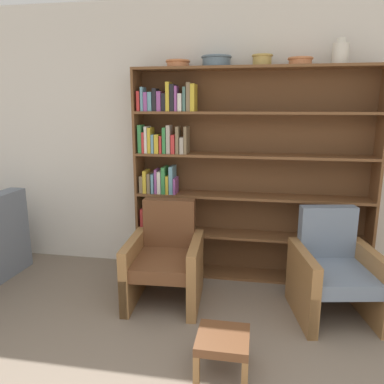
% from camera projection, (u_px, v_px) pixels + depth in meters
% --- Properties ---
extents(wall_back, '(12.00, 0.06, 2.75)m').
position_uv_depth(wall_back, '(263.00, 142.00, 3.77)').
color(wall_back, silver).
rests_on(wall_back, ground).
extents(bookshelf, '(2.32, 0.30, 2.09)m').
position_uv_depth(bookshelf, '(228.00, 176.00, 3.73)').
color(bookshelf, brown).
rests_on(bookshelf, ground).
extents(bowl_olive, '(0.23, 0.23, 0.07)m').
position_uv_depth(bowl_olive, '(178.00, 63.00, 3.56)').
color(bowl_olive, '#C67547').
rests_on(bowl_olive, bookshelf).
extents(bowl_stoneware, '(0.29, 0.29, 0.10)m').
position_uv_depth(bowl_stoneware, '(216.00, 61.00, 3.49)').
color(bowl_stoneware, slate).
rests_on(bowl_stoneware, bookshelf).
extents(bowl_copper, '(0.19, 0.19, 0.10)m').
position_uv_depth(bowl_copper, '(262.00, 59.00, 3.42)').
color(bowl_copper, tan).
rests_on(bowl_copper, bookshelf).
extents(bowl_sage, '(0.23, 0.23, 0.07)m').
position_uv_depth(bowl_sage, '(300.00, 61.00, 3.37)').
color(bowl_sage, '#C67547').
rests_on(bowl_sage, bookshelf).
extents(vase_tall, '(0.14, 0.14, 0.22)m').
position_uv_depth(vase_tall, '(340.00, 53.00, 3.30)').
color(vase_tall, silver).
rests_on(vase_tall, bookshelf).
extents(armchair_leather, '(0.68, 0.71, 0.88)m').
position_uv_depth(armchair_leather, '(165.00, 259.00, 3.37)').
color(armchair_leather, olive).
rests_on(armchair_leather, ground).
extents(armchair_cushioned, '(0.75, 0.79, 0.88)m').
position_uv_depth(armchair_cushioned, '(334.00, 271.00, 3.13)').
color(armchair_cushioned, olive).
rests_on(armchair_cushioned, ground).
extents(footstool, '(0.34, 0.34, 0.28)m').
position_uv_depth(footstool, '(223.00, 343.00, 2.43)').
color(footstool, olive).
rests_on(footstool, ground).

